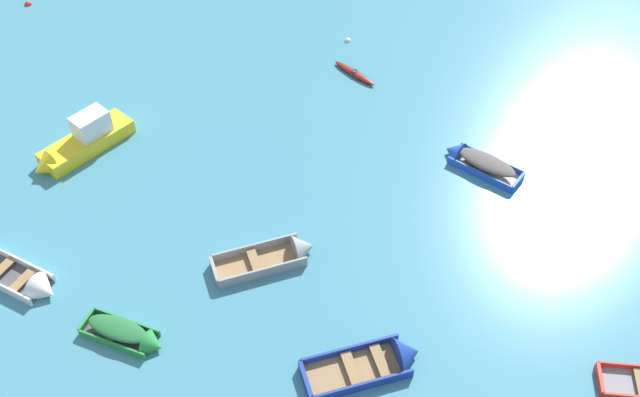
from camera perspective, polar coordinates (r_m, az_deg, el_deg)
The scene contains 9 objects.
rowboat_grey_back_row_right at distance 30.68m, azimuth -2.80°, elevation -4.28°, with size 4.47×2.65×1.30m.
kayak_maroon_outer_left at distance 39.83m, azimuth 2.66°, elevation 9.59°, with size 2.30×2.39×0.27m.
rowboat_green_near_left at distance 29.09m, azimuth -14.29°, elevation -10.19°, with size 3.47×2.24×1.03m.
rowboat_deep_blue_near_right at distance 27.87m, azimuth 5.20°, elevation -12.22°, with size 4.65×2.72×1.48m.
rowboat_blue_cluster_outer at distance 35.13m, azimuth 11.75°, elevation 2.92°, with size 3.74×3.26×1.18m.
motor_launch_yellow_outer_right at distance 36.67m, azimuth -17.91°, elevation 4.12°, with size 4.46×4.67×1.99m.
rowboat_white_cluster_inner at distance 31.98m, azimuth -21.59°, elevation -6.00°, with size 4.63×3.31×1.27m.
mooring_buoy_near_foreground at distance 48.79m, azimuth -21.46°, elevation 13.69°, with size 0.43×0.43×0.43m, color red.
mooring_buoy_between_boats_left at distance 42.45m, azimuth 2.15°, elevation 11.98°, with size 0.36×0.36×0.36m, color silver.
Camera 1 is at (-0.14, -0.42, 23.88)m, focal length 41.71 mm.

